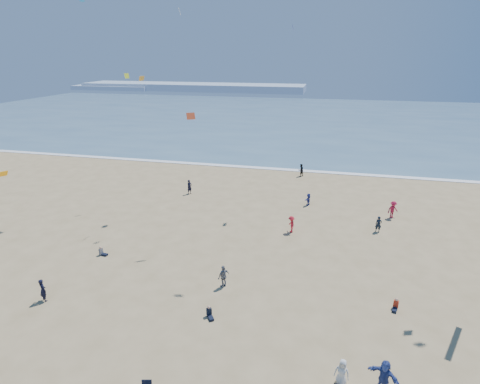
# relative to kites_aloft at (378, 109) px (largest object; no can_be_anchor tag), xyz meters

# --- Properties ---
(ocean) EXTENTS (220.00, 100.00, 0.06)m
(ocean) POSITION_rel_kites_aloft_xyz_m (-9.12, 82.60, -13.87)
(ocean) COLOR #476B84
(ocean) RESTS_ON ground
(surf_line) EXTENTS (220.00, 1.20, 0.08)m
(surf_line) POSITION_rel_kites_aloft_xyz_m (-9.12, 32.60, -13.86)
(surf_line) COLOR white
(surf_line) RESTS_ON ground
(headland_far) EXTENTS (110.00, 20.00, 3.20)m
(headland_far) POSITION_rel_kites_aloft_xyz_m (-69.12, 157.60, -12.30)
(headland_far) COLOR #7A8EA8
(headland_far) RESTS_ON ground
(headland_near) EXTENTS (40.00, 14.00, 2.00)m
(headland_near) POSITION_rel_kites_aloft_xyz_m (-109.12, 152.60, -12.90)
(headland_near) COLOR #7A8EA8
(headland_near) RESTS_ON ground
(standing_flyers) EXTENTS (36.58, 43.78, 1.92)m
(standing_flyers) POSITION_rel_kites_aloft_xyz_m (-3.43, 5.60, -13.02)
(standing_flyers) COLOR #33468E
(standing_flyers) RESTS_ON ground
(seated_group) EXTENTS (25.31, 19.68, 0.84)m
(seated_group) POSITION_rel_kites_aloft_xyz_m (-7.14, -5.74, -13.48)
(seated_group) COLOR silver
(seated_group) RESTS_ON ground
(kites_aloft) EXTENTS (45.65, 34.36, 24.52)m
(kites_aloft) POSITION_rel_kites_aloft_xyz_m (0.00, 0.00, 0.00)
(kites_aloft) COLOR orange
(kites_aloft) RESTS_ON ground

